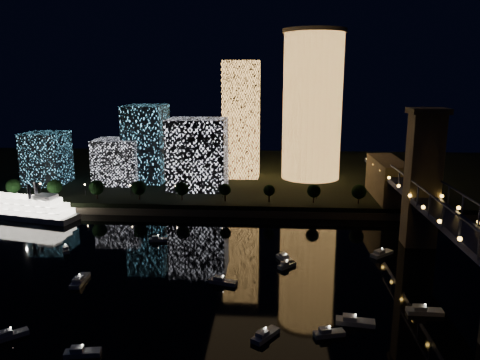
% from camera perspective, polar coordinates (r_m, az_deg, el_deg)
% --- Properties ---
extents(ground, '(520.00, 520.00, 0.00)m').
position_cam_1_polar(ground, '(132.75, -1.24, -14.67)').
color(ground, black).
rests_on(ground, ground).
extents(far_bank, '(420.00, 160.00, 5.00)m').
position_cam_1_polar(far_bank, '(283.86, 1.65, 0.65)').
color(far_bank, black).
rests_on(far_bank, ground).
extents(seawall, '(420.00, 6.00, 3.00)m').
position_cam_1_polar(seawall, '(208.48, 0.79, -3.99)').
color(seawall, '#6B5E4C').
rests_on(seawall, ground).
extents(tower_cylindrical, '(34.00, 34.00, 80.33)m').
position_cam_1_polar(tower_cylindrical, '(261.70, 8.80, 8.97)').
color(tower_cylindrical, '#E99F4A').
rests_on(tower_cylindrical, far_bank).
extents(tower_rectangular, '(20.18, 20.18, 64.22)m').
position_cam_1_polar(tower_rectangular, '(263.87, 0.17, 7.36)').
color(tower_rectangular, '#E99F4A').
rests_on(tower_rectangular, far_bank).
extents(midrise_blocks, '(105.27, 41.63, 40.93)m').
position_cam_1_polar(midrise_blocks, '(250.70, -11.78, 3.33)').
color(midrise_blocks, white).
rests_on(midrise_blocks, far_bank).
extents(truss_bridge, '(13.00, 266.00, 50.00)m').
position_cam_1_polar(truss_bridge, '(140.08, 26.66, -7.34)').
color(truss_bridge, '#181E4D').
rests_on(truss_bridge, ground).
extents(riverboat, '(55.29, 22.81, 16.35)m').
position_cam_1_polar(riverboat, '(227.91, -25.42, -3.09)').
color(riverboat, silver).
rests_on(riverboat, ground).
extents(motorboats, '(119.96, 77.61, 2.78)m').
position_cam_1_polar(motorboats, '(138.09, -0.04, -13.16)').
color(motorboats, silver).
rests_on(motorboats, ground).
extents(esplanade_trees, '(166.75, 6.96, 8.98)m').
position_cam_1_polar(esplanade_trees, '(217.11, -9.05, -1.03)').
color(esplanade_trees, black).
rests_on(esplanade_trees, far_bank).
extents(street_lamps, '(132.70, 0.70, 5.65)m').
position_cam_1_polar(street_lamps, '(222.40, -7.82, -1.05)').
color(street_lamps, black).
rests_on(street_lamps, far_bank).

